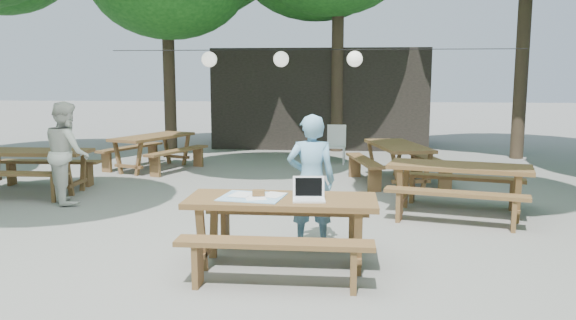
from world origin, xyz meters
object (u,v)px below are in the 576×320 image
(picnic_table_nw, at_px, (32,171))
(second_person, at_px, (67,152))
(main_picnic_table, at_px, (282,231))
(plastic_chair, at_px, (336,153))
(woman, at_px, (311,181))

(picnic_table_nw, bearing_deg, second_person, -35.84)
(main_picnic_table, xyz_separation_m, plastic_chair, (0.49, 7.31, -0.13))
(woman, height_order, plastic_chair, woman)
(picnic_table_nw, distance_m, second_person, 1.31)
(picnic_table_nw, xyz_separation_m, second_person, (1.02, -0.70, 0.43))
(second_person, distance_m, plastic_chair, 6.26)
(picnic_table_nw, height_order, second_person, second_person)
(picnic_table_nw, bearing_deg, woman, -29.29)
(picnic_table_nw, relative_size, plastic_chair, 2.25)
(plastic_chair, bearing_deg, second_person, -129.20)
(picnic_table_nw, height_order, plastic_chair, plastic_chair)
(main_picnic_table, bearing_deg, picnic_table_nw, 144.24)
(main_picnic_table, distance_m, woman, 0.93)
(woman, bearing_deg, plastic_chair, -95.04)
(main_picnic_table, height_order, woman, woman)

